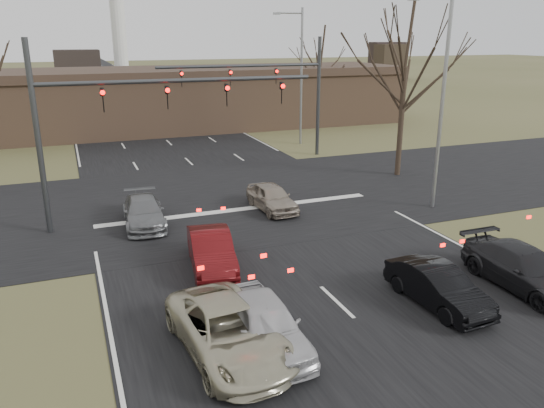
{
  "coord_description": "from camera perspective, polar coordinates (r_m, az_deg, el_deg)",
  "views": [
    {
      "loc": [
        -7.35,
        -10.26,
        8.05
      ],
      "look_at": [
        -0.47,
        7.45,
        2.0
      ],
      "focal_mm": 35.0,
      "sensor_mm": 36.0,
      "label": 1
    }
  ],
  "objects": [
    {
      "name": "mast_arm_far",
      "position": [
        36.03,
        0.92,
        12.84
      ],
      "size": [
        11.12,
        0.24,
        8.0
      ],
      "color": "#383A3D",
      "rests_on": "ground"
    },
    {
      "name": "tree_right_near",
      "position": [
        32.04,
        14.48,
        18.66
      ],
      "size": [
        6.9,
        6.9,
        11.5
      ],
      "color": "black",
      "rests_on": "ground"
    },
    {
      "name": "streetlight_right_far",
      "position": [
        40.89,
        2.95,
        14.19
      ],
      "size": [
        2.34,
        0.25,
        10.0
      ],
      "color": "gray",
      "rests_on": "ground"
    },
    {
      "name": "car_silver_suv",
      "position": [
        14.3,
        -4.74,
        -13.44
      ],
      "size": [
        2.69,
        5.06,
        1.35
      ],
      "primitive_type": "imported",
      "rotation": [
        0.0,
        0.0,
        0.09
      ],
      "color": "#BBB597",
      "rests_on": "ground"
    },
    {
      "name": "car_grey_ahead",
      "position": [
        24.1,
        -13.63,
        -0.83
      ],
      "size": [
        1.97,
        4.3,
        1.22
      ],
      "primitive_type": "imported",
      "rotation": [
        0.0,
        0.0,
        -0.06
      ],
      "color": "slate",
      "rests_on": "ground"
    },
    {
      "name": "car_red_ahead",
      "position": [
        19.24,
        -6.56,
        -4.99
      ],
      "size": [
        1.98,
        4.27,
        1.36
      ],
      "primitive_type": "imported",
      "rotation": [
        0.0,
        0.0,
        -0.14
      ],
      "color": "#510B0D",
      "rests_on": "ground"
    },
    {
      "name": "streetlight_right_near",
      "position": [
        26.04,
        17.64,
        11.43
      ],
      "size": [
        2.34,
        0.25,
        10.0
      ],
      "color": "gray",
      "rests_on": "ground"
    },
    {
      "name": "road_main",
      "position": [
        71.1,
        -15.44,
        10.55
      ],
      "size": [
        14.0,
        300.0,
        0.02
      ],
      "primitive_type": "cube",
      "color": "black",
      "rests_on": "ground"
    },
    {
      "name": "road_cross",
      "position": [
        27.5,
        -4.8,
        0.61
      ],
      "size": [
        200.0,
        14.0,
        0.02
      ],
      "primitive_type": "cube",
      "color": "black",
      "rests_on": "ground"
    },
    {
      "name": "building",
      "position": [
        49.45,
        -10.41,
        11.13
      ],
      "size": [
        42.4,
        10.4,
        5.3
      ],
      "color": "brown",
      "rests_on": "ground"
    },
    {
      "name": "tree_right_far",
      "position": [
        50.49,
        5.25,
        16.35
      ],
      "size": [
        5.4,
        5.4,
        9.0
      ],
      "color": "black",
      "rests_on": "ground"
    },
    {
      "name": "car_black_hatch",
      "position": [
        17.39,
        17.41,
        -8.46
      ],
      "size": [
        1.55,
        3.91,
        1.26
      ],
      "primitive_type": "imported",
      "rotation": [
        0.0,
        0.0,
        0.06
      ],
      "color": "black",
      "rests_on": "ground"
    },
    {
      "name": "car_white_sedan",
      "position": [
        14.51,
        -0.79,
        -12.78
      ],
      "size": [
        1.69,
        4.13,
        1.4
      ],
      "primitive_type": "imported",
      "rotation": [
        0.0,
        0.0,
        0.01
      ],
      "color": "#B8B8BA",
      "rests_on": "ground"
    },
    {
      "name": "mast_arm_near",
      "position": [
        23.54,
        -16.14,
        9.72
      ],
      "size": [
        12.12,
        0.24,
        8.0
      ],
      "color": "#383A3D",
      "rests_on": "ground"
    },
    {
      "name": "ground",
      "position": [
        14.97,
        12.54,
        -15.35
      ],
      "size": [
        360.0,
        360.0,
        0.0
      ],
      "primitive_type": "plane",
      "color": "#4B4D29",
      "rests_on": "ground"
    },
    {
      "name": "car_charcoal_sedan",
      "position": [
        19.58,
        25.48,
        -6.28
      ],
      "size": [
        1.93,
        4.69,
        1.36
      ],
      "primitive_type": "imported",
      "rotation": [
        0.0,
        0.0,
        -0.01
      ],
      "color": "black",
      "rests_on": "ground"
    },
    {
      "name": "car_silver_ahead",
      "position": [
        25.44,
        -0.02,
        0.72
      ],
      "size": [
        1.68,
        3.79,
        1.27
      ],
      "primitive_type": "imported",
      "rotation": [
        0.0,
        0.0,
        0.05
      ],
      "color": "gray",
      "rests_on": "ground"
    }
  ]
}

